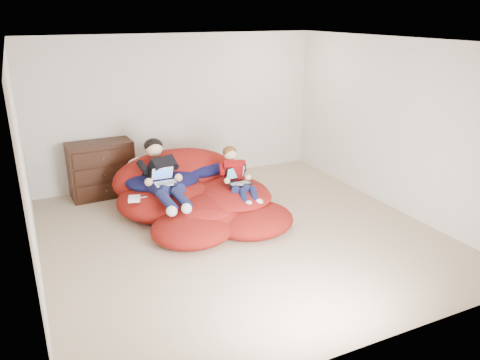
{
  "coord_description": "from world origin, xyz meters",
  "views": [
    {
      "loc": [
        -2.43,
        -5.13,
        2.83
      ],
      "look_at": [
        0.08,
        0.2,
        0.7
      ],
      "focal_mm": 35.0,
      "sensor_mm": 36.0,
      "label": 1
    }
  ],
  "objects_px": {
    "older_boy": "(161,172)",
    "laptop_white": "(164,179)",
    "younger_boy": "(237,174)",
    "laptop_black": "(238,179)",
    "beanbag_pile": "(196,196)",
    "dresser": "(102,169)"
  },
  "relations": [
    {
      "from": "beanbag_pile",
      "to": "younger_boy",
      "type": "bearing_deg",
      "value": -26.58
    },
    {
      "from": "older_boy",
      "to": "laptop_black",
      "type": "relative_size",
      "value": 3.78
    },
    {
      "from": "older_boy",
      "to": "younger_boy",
      "type": "distance_m",
      "value": 1.07
    },
    {
      "from": "dresser",
      "to": "laptop_white",
      "type": "xyz_separation_m",
      "value": [
        0.64,
        -1.38,
        0.19
      ]
    },
    {
      "from": "dresser",
      "to": "younger_boy",
      "type": "height_order",
      "value": "younger_boy"
    },
    {
      "from": "dresser",
      "to": "laptop_black",
      "type": "relative_size",
      "value": 2.92
    },
    {
      "from": "younger_boy",
      "to": "laptop_black",
      "type": "relative_size",
      "value": 2.77
    },
    {
      "from": "older_boy",
      "to": "laptop_white",
      "type": "relative_size",
      "value": 4.32
    },
    {
      "from": "beanbag_pile",
      "to": "laptop_black",
      "type": "distance_m",
      "value": 0.69
    },
    {
      "from": "older_boy",
      "to": "laptop_white",
      "type": "distance_m",
      "value": 0.14
    },
    {
      "from": "older_boy",
      "to": "laptop_white",
      "type": "bearing_deg",
      "value": -90.0
    },
    {
      "from": "dresser",
      "to": "older_boy",
      "type": "bearing_deg",
      "value": -63.01
    },
    {
      "from": "dresser",
      "to": "older_boy",
      "type": "xyz_separation_m",
      "value": [
        0.64,
        -1.25,
        0.24
      ]
    },
    {
      "from": "younger_boy",
      "to": "laptop_black",
      "type": "height_order",
      "value": "younger_boy"
    },
    {
      "from": "beanbag_pile",
      "to": "laptop_black",
      "type": "xyz_separation_m",
      "value": [
        0.54,
        -0.32,
        0.28
      ]
    },
    {
      "from": "laptop_white",
      "to": "laptop_black",
      "type": "relative_size",
      "value": 0.88
    },
    {
      "from": "dresser",
      "to": "beanbag_pile",
      "type": "relative_size",
      "value": 0.42
    },
    {
      "from": "younger_boy",
      "to": "laptop_black",
      "type": "xyz_separation_m",
      "value": [
        -0.0,
        -0.05,
        -0.06
      ]
    },
    {
      "from": "dresser",
      "to": "younger_boy",
      "type": "distance_m",
      "value": 2.29
    },
    {
      "from": "older_boy",
      "to": "laptop_white",
      "type": "height_order",
      "value": "older_boy"
    },
    {
      "from": "younger_boy",
      "to": "laptop_white",
      "type": "xyz_separation_m",
      "value": [
        -1.02,
        0.19,
        0.02
      ]
    },
    {
      "from": "laptop_white",
      "to": "laptop_black",
      "type": "height_order",
      "value": "laptop_white"
    }
  ]
}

